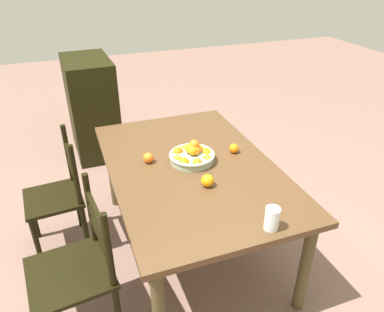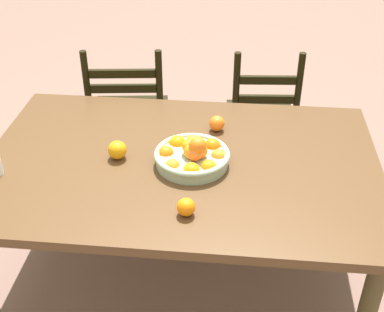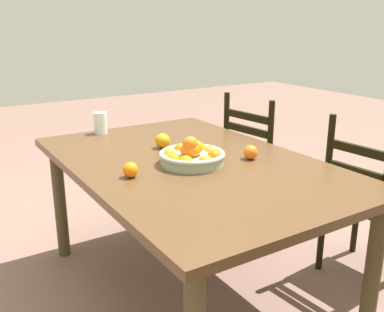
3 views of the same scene
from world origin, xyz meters
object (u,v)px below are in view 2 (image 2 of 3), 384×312
object	(u,v)px
chair_by_cabinet	(129,117)
orange_loose_0	(117,150)
orange_loose_2	(217,124)
dining_table	(181,176)
fruit_bowl	(193,155)
orange_loose_1	(186,207)
chair_near_window	(261,121)

from	to	relation	value
chair_by_cabinet	orange_loose_0	xyz separation A→B (m)	(0.14, -0.82, 0.31)
orange_loose_0	orange_loose_2	bearing A→B (deg)	33.82
orange_loose_2	dining_table	bearing A→B (deg)	-117.04
fruit_bowl	chair_by_cabinet	bearing A→B (deg)	118.67
dining_table	orange_loose_0	bearing A→B (deg)	-178.45
dining_table	orange_loose_1	xyz separation A→B (m)	(0.06, -0.34, 0.11)
orange_loose_1	orange_loose_2	distance (m)	0.61
chair_near_window	orange_loose_2	bearing A→B (deg)	65.00
chair_by_cabinet	orange_loose_1	bearing A→B (deg)	105.13
chair_by_cabinet	orange_loose_2	xyz separation A→B (m)	(0.54, -0.55, 0.31)
dining_table	orange_loose_0	xyz separation A→B (m)	(-0.27, -0.01, 0.12)
chair_by_cabinet	orange_loose_1	xyz separation A→B (m)	(0.46, -1.15, 0.31)
chair_by_cabinet	fruit_bowl	xyz separation A→B (m)	(0.46, -0.83, 0.32)
chair_near_window	orange_loose_2	distance (m)	0.74
chair_near_window	orange_loose_1	world-z (taller)	chair_near_window
chair_by_cabinet	chair_near_window	bearing A→B (deg)	178.59
orange_loose_1	orange_loose_2	world-z (taller)	orange_loose_2
fruit_bowl	orange_loose_0	distance (m)	0.32
chair_near_window	orange_loose_2	world-z (taller)	chair_near_window
fruit_bowl	orange_loose_0	bearing A→B (deg)	177.06
fruit_bowl	orange_loose_0	size ratio (longest dim) A/B	3.97
chair_near_window	orange_loose_1	distance (m)	1.30
orange_loose_0	orange_loose_1	bearing A→B (deg)	-45.88
orange_loose_0	orange_loose_2	xyz separation A→B (m)	(0.40, 0.27, -0.00)
chair_near_window	fruit_bowl	distance (m)	1.02
fruit_bowl	chair_near_window	bearing A→B (deg)	70.93
orange_loose_1	chair_by_cabinet	bearing A→B (deg)	111.91
chair_near_window	fruit_bowl	size ratio (longest dim) A/B	2.90
chair_by_cabinet	dining_table	bearing A→B (deg)	109.79
dining_table	orange_loose_1	bearing A→B (deg)	-80.33
chair_near_window	chair_by_cabinet	size ratio (longest dim) A/B	0.98
dining_table	chair_by_cabinet	size ratio (longest dim) A/B	1.79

